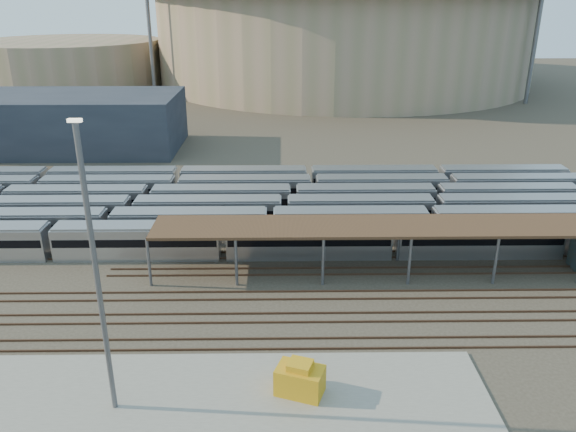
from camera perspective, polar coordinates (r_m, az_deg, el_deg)
The scene contains 13 objects.
ground at distance 55.71m, azimuth -5.89°, elevation -7.62°, with size 420.00×420.00×0.00m, color #383026.
apron at distance 44.13m, azimuth -14.35°, elevation -16.95°, with size 50.00×9.00×0.20m, color gray.
subway_trains at distance 71.57m, azimuth -2.83°, elevation 0.91°, with size 131.20×23.90×3.60m.
inspection_shed at distance 59.36m, azimuth 15.92°, elevation -1.13°, with size 60.30×6.00×5.30m.
empty_tracks at distance 51.38m, azimuth -6.36°, elevation -10.26°, with size 170.00×9.62×0.18m.
stadium at distance 189.73m, azimuth 5.57°, elevation 18.38°, with size 124.00×124.00×32.50m.
secondary_arena at distance 190.92m, azimuth -21.35°, elevation 14.22°, with size 56.00×56.00×14.00m, color #8C745F.
service_building at distance 113.05m, azimuth -21.75°, elevation 8.87°, with size 42.00×20.00×10.00m, color #1E232D.
floodlight_0 at distance 162.33m, azimuth -13.98°, elevation 18.81°, with size 4.00×1.00×38.40m.
floodlight_2 at distance 162.11m, azimuth 24.07°, elevation 17.64°, with size 4.00×1.00×38.40m.
floodlight_3 at distance 209.01m, azimuth -5.19°, elevation 19.83°, with size 4.00×1.00×38.40m.
yard_light_pole at distance 37.77m, azimuth -18.85°, elevation -5.84°, with size 0.80×0.36×20.35m.
yellow_equipment at distance 42.06m, azimuth 1.22°, elevation -16.37°, with size 3.35×2.09×2.09m, color #BE8811.
Camera 1 is at (5.02, -48.37, 27.18)m, focal length 35.00 mm.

